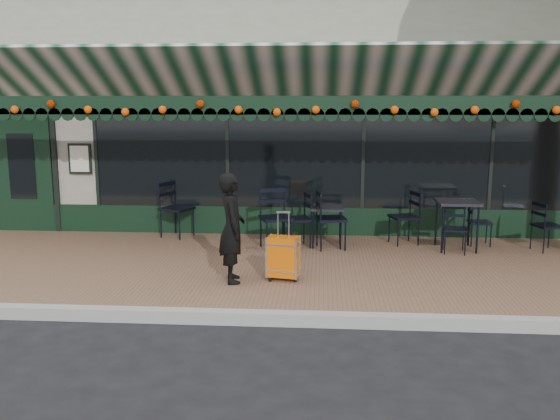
# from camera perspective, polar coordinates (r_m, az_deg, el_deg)

# --- Properties ---
(ground) EXTENTS (80.00, 80.00, 0.00)m
(ground) POSITION_cam_1_polar(r_m,az_deg,el_deg) (6.98, -1.85, -10.68)
(ground) COLOR black
(ground) RESTS_ON ground
(sidewalk) EXTENTS (18.00, 4.00, 0.15)m
(sidewalk) POSITION_cam_1_polar(r_m,az_deg,el_deg) (8.85, -0.51, -5.61)
(sidewalk) COLOR brown
(sidewalk) RESTS_ON ground
(curb) EXTENTS (18.00, 0.16, 0.15)m
(curb) POSITION_cam_1_polar(r_m,az_deg,el_deg) (6.88, -1.93, -10.34)
(curb) COLOR #9E9E99
(curb) RESTS_ON ground
(restaurant_building) EXTENTS (12.00, 9.60, 4.50)m
(restaurant_building) POSITION_cam_1_polar(r_m,az_deg,el_deg) (14.34, 1.38, 9.37)
(restaurant_building) COLOR gray
(restaurant_building) RESTS_ON ground
(woman) EXTENTS (0.46, 0.60, 1.45)m
(woman) POSITION_cam_1_polar(r_m,az_deg,el_deg) (7.80, -4.64, -1.74)
(woman) COLOR black
(woman) RESTS_ON sidewalk
(suitcase) EXTENTS (0.44, 0.30, 0.93)m
(suitcase) POSITION_cam_1_polar(r_m,az_deg,el_deg) (7.93, 0.32, -4.60)
(suitcase) COLOR #E15F07
(suitcase) RESTS_ON sidewalk
(cafe_table_a) EXTENTS (0.65, 0.65, 0.80)m
(cafe_table_a) POSITION_cam_1_polar(r_m,az_deg,el_deg) (9.93, 16.70, 0.40)
(cafe_table_a) COLOR black
(cafe_table_a) RESTS_ON sidewalk
(cafe_table_b) EXTENTS (0.54, 0.54, 0.66)m
(cafe_table_b) POSITION_cam_1_polar(r_m,az_deg,el_deg) (9.78, 4.55, -0.07)
(cafe_table_b) COLOR black
(cafe_table_b) RESTS_ON sidewalk
(chair_a_left) EXTENTS (0.56, 0.56, 0.90)m
(chair_a_left) POSITION_cam_1_polar(r_m,az_deg,el_deg) (10.16, 11.86, -0.72)
(chair_a_left) COLOR black
(chair_a_left) RESTS_ON sidewalk
(chair_a_right) EXTENTS (0.39, 0.39, 0.75)m
(chair_a_right) POSITION_cam_1_polar(r_m,az_deg,el_deg) (10.42, 18.67, -1.17)
(chair_a_right) COLOR black
(chair_a_right) RESTS_ON sidewalk
(chair_a_front) EXTENTS (0.42, 0.42, 0.75)m
(chair_a_front) POSITION_cam_1_polar(r_m,az_deg,el_deg) (9.74, 16.47, -1.83)
(chair_a_front) COLOR black
(chair_a_front) RESTS_ON sidewalk
(chair_a_extra) EXTENTS (0.50, 0.50, 0.81)m
(chair_a_extra) POSITION_cam_1_polar(r_m,az_deg,el_deg) (10.39, 24.35, -1.43)
(chair_a_extra) COLOR black
(chair_a_extra) RESTS_ON sidewalk
(chair_b_left) EXTENTS (0.57, 0.57, 0.90)m
(chair_b_left) POSITION_cam_1_polar(r_m,az_deg,el_deg) (9.74, 1.59, -0.95)
(chair_b_left) COLOR black
(chair_b_left) RESTS_ON sidewalk
(chair_b_right) EXTENTS (0.56, 0.56, 0.96)m
(chair_b_right) POSITION_cam_1_polar(r_m,az_deg,el_deg) (9.65, 4.95, -0.91)
(chair_b_right) COLOR black
(chair_b_right) RESTS_ON sidewalk
(chair_b_front) EXTENTS (0.63, 0.63, 0.99)m
(chair_b_front) POSITION_cam_1_polar(r_m,az_deg,el_deg) (9.59, -0.41, -0.85)
(chair_b_front) COLOR black
(chair_b_front) RESTS_ON sidewalk
(chair_solo) EXTENTS (0.65, 0.65, 0.99)m
(chair_solo) POSITION_cam_1_polar(r_m,az_deg,el_deg) (10.61, -9.90, 0.07)
(chair_solo) COLOR black
(chair_solo) RESTS_ON sidewalk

